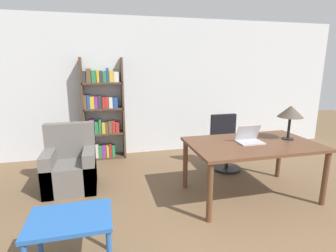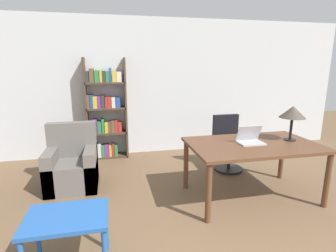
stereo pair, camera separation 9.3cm
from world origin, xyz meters
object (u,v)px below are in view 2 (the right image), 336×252
at_px(laptop, 250,139).
at_px(bookshelf, 105,113).
at_px(office_chair, 228,145).
at_px(armchair, 72,167).
at_px(desk, 253,150).
at_px(table_lamp, 293,113).
at_px(side_table_blue, 67,224).

bearing_deg(laptop, bookshelf, 133.15).
xyz_separation_m(office_chair, armchair, (-2.56, -0.16, -0.12)).
xyz_separation_m(desk, table_lamp, (0.58, 0.04, 0.47)).
bearing_deg(laptop, office_chair, 80.97).
bearing_deg(office_chair, desk, -96.72).
distance_m(laptop, office_chair, 1.07).
distance_m(table_lamp, side_table_blue, 3.06).
xyz_separation_m(laptop, bookshelf, (-1.92, 2.05, 0.07)).
bearing_deg(side_table_blue, laptop, 22.64).
distance_m(laptop, table_lamp, 0.70).
relative_size(armchair, bookshelf, 0.49).
height_order(desk, office_chair, office_chair).
xyz_separation_m(desk, laptop, (-0.04, 0.03, 0.14)).
bearing_deg(office_chair, bookshelf, 152.89).
bearing_deg(armchair, table_lamp, -15.06).
xyz_separation_m(armchair, bookshelf, (0.48, 1.22, 0.57)).
xyz_separation_m(laptop, armchair, (-2.40, 0.83, -0.51)).
height_order(side_table_blue, armchair, armchair).
height_order(armchair, bookshelf, bookshelf).
bearing_deg(laptop, desk, -37.29).
relative_size(office_chair, side_table_blue, 1.38).
height_order(laptop, side_table_blue, laptop).
relative_size(desk, armchair, 1.81).
height_order(desk, table_lamp, table_lamp).
bearing_deg(desk, bookshelf, 133.31).
height_order(table_lamp, bookshelf, bookshelf).
distance_m(office_chair, bookshelf, 2.38).
distance_m(desk, side_table_blue, 2.43).
relative_size(desk, office_chair, 1.81).
bearing_deg(desk, table_lamp, 4.07).
bearing_deg(bookshelf, desk, -46.69).
bearing_deg(armchair, bookshelf, 68.47).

